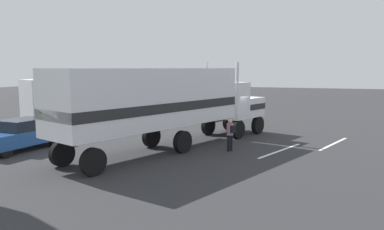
# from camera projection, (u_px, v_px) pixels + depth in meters

# --- Properties ---
(ground_plane) EXTENTS (120.00, 120.00, 0.00)m
(ground_plane) POSITION_uv_depth(u_px,v_px,m) (229.00, 135.00, 23.89)
(ground_plane) COLOR #2D2D30
(lane_stripe_near) EXTENTS (4.16, 1.73, 0.01)m
(lane_stripe_near) POSITION_uv_depth(u_px,v_px,m) (280.00, 151.00, 19.24)
(lane_stripe_near) COLOR silver
(lane_stripe_near) RESTS_ON ground_plane
(lane_stripe_mid) EXTENTS (4.20, 1.62, 0.01)m
(lane_stripe_mid) POSITION_uv_depth(u_px,v_px,m) (334.00, 144.00, 20.98)
(lane_stripe_mid) COLOR silver
(lane_stripe_mid) RESTS_ON ground_plane
(semi_truck) EXTENTS (14.08, 7.52, 4.50)m
(semi_truck) POSITION_uv_depth(u_px,v_px,m) (168.00, 100.00, 19.28)
(semi_truck) COLOR white
(semi_truck) RESTS_ON ground_plane
(person_bystander) EXTENTS (0.42, 0.48, 1.63)m
(person_bystander) POSITION_uv_depth(u_px,v_px,m) (230.00, 134.00, 19.08)
(person_bystander) COLOR black
(person_bystander) RESTS_ON ground_plane
(parked_bus) EXTENTS (10.84, 7.61, 3.40)m
(parked_bus) POSITION_uv_depth(u_px,v_px,m) (102.00, 96.00, 28.46)
(parked_bus) COLOR silver
(parked_bus) RESTS_ON ground_plane
(parked_car) EXTENTS (4.57, 2.28, 1.57)m
(parked_car) POSITION_uv_depth(u_px,v_px,m) (21.00, 134.00, 19.34)
(parked_car) COLOR #234C8C
(parked_car) RESTS_ON ground_plane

